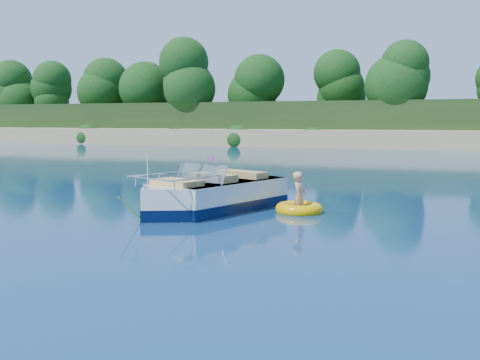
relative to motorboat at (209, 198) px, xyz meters
The scene contains 6 objects.
ground 4.50m from the motorboat, 47.29° to the right, with size 160.00×160.00×0.00m, color #091F44.
shoreline 60.56m from the motorboat, 87.12° to the left, with size 170.00×59.00×6.00m.
treeline 38.20m from the motorboat, 85.33° to the left, with size 150.00×7.12×8.19m.
motorboat is the anchor object (origin of this frame).
tow_tube 2.34m from the motorboat, 14.98° to the left, with size 1.40×1.40×0.32m.
boy 2.37m from the motorboat, 15.91° to the left, with size 0.50×0.33×1.37m, color tan.
Camera 1 is at (2.45, -9.39, 2.38)m, focal length 40.00 mm.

